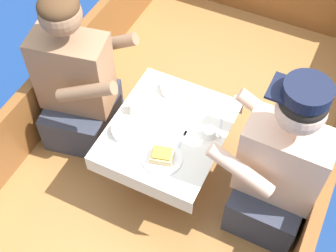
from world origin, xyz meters
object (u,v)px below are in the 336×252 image
coffee_cup_center (210,133)px  sandwich (162,155)px  person_port (77,83)px  person_starboard (279,169)px  coffee_cup_starboard (134,107)px  coffee_cup_port (199,95)px

coffee_cup_center → sandwich: bearing=-124.2°
sandwich → coffee_cup_center: bearing=55.8°
person_port → coffee_cup_center: 0.81m
person_starboard → coffee_cup_starboard: 0.80m
person_port → sandwich: bearing=-31.6°
person_starboard → coffee_cup_starboard: (-0.80, 0.02, 0.02)m
coffee_cup_port → coffee_cup_center: coffee_cup_port is taller
coffee_cup_center → coffee_cup_port: bearing=126.3°
sandwich → coffee_cup_center: 0.28m
person_port → coffee_cup_starboard: size_ratio=11.30×
sandwich → coffee_cup_starboard: coffee_cup_starboard is taller
person_port → person_starboard: (1.18, -0.05, 0.00)m
person_starboard → coffee_cup_starboard: bearing=-0.7°
person_port → coffee_cup_starboard: (0.38, -0.03, 0.03)m
coffee_cup_starboard → coffee_cup_center: bearing=3.2°
person_port → person_starboard: bearing=-13.8°
coffee_cup_starboard → sandwich: bearing=-38.1°
person_port → coffee_cup_port: 0.68m
sandwich → coffee_cup_center: size_ratio=1.42×
person_port → person_starboard: person_starboard is taller
coffee_cup_port → coffee_cup_starboard: bearing=-139.2°
coffee_cup_center → coffee_cup_starboard: bearing=-176.8°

